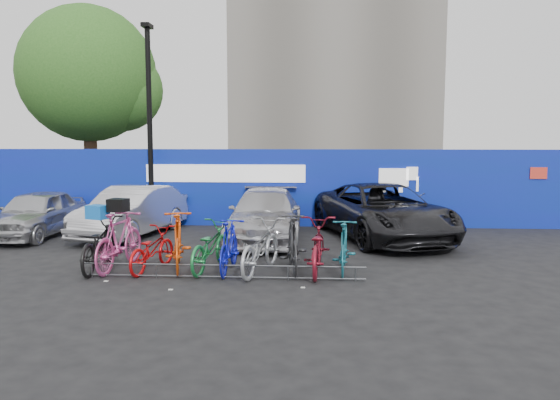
# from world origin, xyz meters

# --- Properties ---
(ground) EXTENTS (100.00, 100.00, 0.00)m
(ground) POSITION_xyz_m (0.00, 0.00, 0.00)
(ground) COLOR black
(ground) RESTS_ON ground
(hoarding) EXTENTS (22.00, 0.18, 2.40)m
(hoarding) POSITION_xyz_m (0.01, 6.00, 1.20)
(hoarding) COLOR #0A2B96
(hoarding) RESTS_ON ground
(tree) EXTENTS (5.40, 5.20, 7.80)m
(tree) POSITION_xyz_m (-6.77, 10.06, 5.07)
(tree) COLOR #382314
(tree) RESTS_ON ground
(lamppost) EXTENTS (0.25, 0.50, 6.11)m
(lamppost) POSITION_xyz_m (-3.20, 5.40, 3.27)
(lamppost) COLOR black
(lamppost) RESTS_ON ground
(bike_rack) EXTENTS (5.60, 0.03, 0.30)m
(bike_rack) POSITION_xyz_m (-0.00, -0.60, 0.16)
(bike_rack) COLOR #595B60
(bike_rack) RESTS_ON ground
(car_0) EXTENTS (1.61, 3.85, 1.30)m
(car_0) POSITION_xyz_m (-5.97, 3.69, 0.65)
(car_0) COLOR #B4B5B8
(car_0) RESTS_ON ground
(car_1) EXTENTS (2.31, 4.45, 1.40)m
(car_1) POSITION_xyz_m (-3.33, 3.95, 0.70)
(car_1) COLOR silver
(car_1) RESTS_ON ground
(car_2) EXTENTS (1.94, 4.65, 1.34)m
(car_2) POSITION_xyz_m (0.47, 3.68, 0.67)
(car_2) COLOR #B7B8BD
(car_2) RESTS_ON ground
(car_3) EXTENTS (3.99, 5.91, 1.50)m
(car_3) POSITION_xyz_m (3.66, 3.94, 0.75)
(car_3) COLOR black
(car_3) RESTS_ON ground
(bike_0) EXTENTS (0.84, 2.09, 1.08)m
(bike_0) POSITION_xyz_m (-2.69, 0.01, 0.54)
(bike_0) COLOR black
(bike_0) RESTS_ON ground
(bike_1) EXTENTS (0.82, 2.10, 1.23)m
(bike_1) POSITION_xyz_m (-2.27, 0.05, 0.61)
(bike_1) COLOR #CF4890
(bike_1) RESTS_ON ground
(bike_2) EXTENTS (0.97, 1.80, 0.90)m
(bike_2) POSITION_xyz_m (-1.56, -0.02, 0.45)
(bike_2) COLOR red
(bike_2) RESTS_ON ground
(bike_3) EXTENTS (1.01, 2.10, 1.22)m
(bike_3) POSITION_xyz_m (-1.05, 0.14, 0.61)
(bike_3) COLOR #E94E0F
(bike_3) RESTS_ON ground
(bike_4) EXTENTS (1.05, 2.02, 1.01)m
(bike_4) POSITION_xyz_m (-0.36, 0.12, 0.51)
(bike_4) COLOR #1B8039
(bike_4) RESTS_ON ground
(bike_5) EXTENTS (0.57, 1.83, 1.09)m
(bike_5) POSITION_xyz_m (0.06, -0.04, 0.55)
(bike_5) COLOR #0F17BD
(bike_5) RESTS_ON ground
(bike_6) EXTENTS (1.21, 2.18, 1.08)m
(bike_6) POSITION_xyz_m (0.70, -0.04, 0.54)
(bike_6) COLOR #9DA0A4
(bike_6) RESTS_ON ground
(bike_7) EXTENTS (0.77, 2.01, 1.17)m
(bike_7) POSITION_xyz_m (1.36, 0.15, 0.59)
(bike_7) COLOR #28282B
(bike_7) RESTS_ON ground
(bike_8) EXTENTS (0.84, 2.12, 1.10)m
(bike_8) POSITION_xyz_m (1.85, 0.01, 0.55)
(bike_8) COLOR maroon
(bike_8) RESTS_ON ground
(bike_9) EXTENTS (0.65, 1.81, 1.07)m
(bike_9) POSITION_xyz_m (2.41, 0.11, 0.53)
(bike_9) COLOR #196675
(bike_9) RESTS_ON ground
(cargo_crate) EXTENTS (0.47, 0.41, 0.28)m
(cargo_crate) POSITION_xyz_m (-2.69, 0.01, 1.22)
(cargo_crate) COLOR blue
(cargo_crate) RESTS_ON bike_0
(cargo_topcase) EXTENTS (0.42, 0.39, 0.27)m
(cargo_topcase) POSITION_xyz_m (-2.27, 0.05, 1.36)
(cargo_topcase) COLOR black
(cargo_topcase) RESTS_ON bike_1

